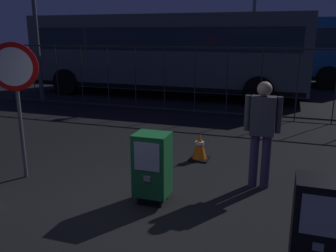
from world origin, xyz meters
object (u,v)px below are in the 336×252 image
Objects in this scene: bus_near at (165,50)px; bus_far at (248,47)px; traffic_cone at (200,147)px; stop_sign at (16,83)px; pedestrian at (262,129)px; newspaper_box_secondary at (318,223)px; newspaper_box_primary at (152,164)px.

bus_near is 5.55m from bus_far.
stop_sign is at bearing -145.69° from traffic_cone.
bus_near is (-4.19, 7.76, 0.76)m from pedestrian.
newspaper_box_secondary is 0.61× the size of pedestrian.
newspaper_box_secondary is at bearing -14.63° from stop_sign.
bus_far reaches higher than traffic_cone.
newspaper_box_primary is at bearing 154.71° from newspaper_box_secondary.
bus_near is (-4.88, 9.76, 1.14)m from newspaper_box_secondary.
bus_far is (2.63, 4.89, 0.00)m from bus_near.
newspaper_box_primary is at bearing -71.87° from bus_near.
bus_near is at bearing 118.36° from pedestrian.
pedestrian is at bearing -61.10° from bus_near.
newspaper_box_primary is 9.27m from bus_near.
newspaper_box_primary is 1.92× the size of traffic_cone.
bus_near is (-2.78, 8.77, 1.14)m from newspaper_box_primary.
pedestrian is 0.16× the size of bus_far.
pedestrian is 8.85m from bus_near.
pedestrian is at bearing -78.49° from bus_far.
newspaper_box_primary is 1.98m from traffic_cone.
newspaper_box_secondary is 3.49m from traffic_cone.
newspaper_box_secondary is at bearing -70.97° from pedestrian.
newspaper_box_primary and newspaper_box_secondary have the same top height.
newspaper_box_primary is at bearing -4.15° from stop_sign.
stop_sign is 4.21× the size of traffic_cone.
traffic_cone is 11.82m from bus_far.
newspaper_box_secondary is 0.10× the size of bus_near.
newspaper_box_primary is at bearing -84.88° from bus_far.
traffic_cone is at bearing 34.31° from stop_sign.
traffic_cone is (-1.18, 0.92, -0.69)m from pedestrian.
stop_sign reaches higher than newspaper_box_primary.
stop_sign is 0.21× the size of bus_far.
pedestrian is 0.16× the size of bus_near.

